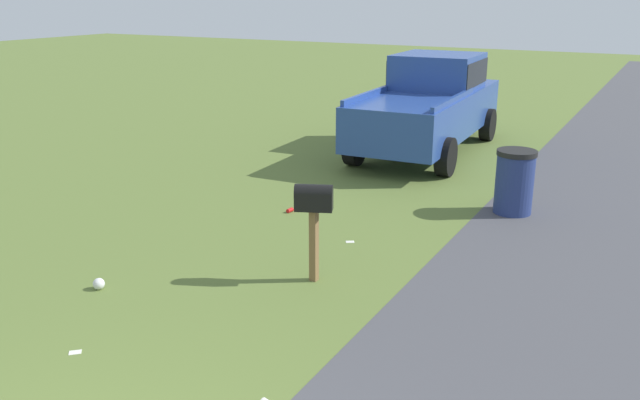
# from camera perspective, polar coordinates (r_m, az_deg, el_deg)

# --- Properties ---
(mailbox) EXTENTS (0.36, 0.50, 1.24)m
(mailbox) POSITION_cam_1_polar(r_m,az_deg,el_deg) (7.95, -0.54, -0.45)
(mailbox) COLOR brown
(mailbox) RESTS_ON ground
(pickup_truck) EXTENTS (5.51, 2.36, 2.09)m
(pickup_truck) POSITION_cam_1_polar(r_m,az_deg,el_deg) (15.01, 9.45, 8.38)
(pickup_truck) COLOR #284793
(pickup_truck) RESTS_ON ground
(trash_bin) EXTENTS (0.63, 0.63, 1.03)m
(trash_bin) POSITION_cam_1_polar(r_m,az_deg,el_deg) (11.04, 16.34, 1.52)
(trash_bin) COLOR navy
(trash_bin) RESTS_ON ground
(litter_wrapper_midfield_a) EXTENTS (0.14, 0.15, 0.01)m
(litter_wrapper_midfield_a) POSITION_cam_1_polar(r_m,az_deg,el_deg) (9.52, 2.59, -3.59)
(litter_wrapper_midfield_a) COLOR silver
(litter_wrapper_midfield_a) RESTS_ON ground
(litter_bag_midfield_b) EXTENTS (0.14, 0.14, 0.14)m
(litter_bag_midfield_b) POSITION_cam_1_polar(r_m,az_deg,el_deg) (8.46, -18.44, -6.83)
(litter_bag_midfield_b) COLOR silver
(litter_bag_midfield_b) RESTS_ON ground
(litter_wrapper_far_scatter) EXTENTS (0.14, 0.14, 0.01)m
(litter_wrapper_far_scatter) POSITION_cam_1_polar(r_m,az_deg,el_deg) (7.19, -20.26, -12.14)
(litter_wrapper_far_scatter) COLOR silver
(litter_wrapper_far_scatter) RESTS_ON ground
(litter_can_by_mailbox) EXTENTS (0.13, 0.08, 0.07)m
(litter_can_by_mailbox) POSITION_cam_1_polar(r_m,az_deg,el_deg) (10.77, -2.60, -0.88)
(litter_can_by_mailbox) COLOR red
(litter_can_by_mailbox) RESTS_ON ground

